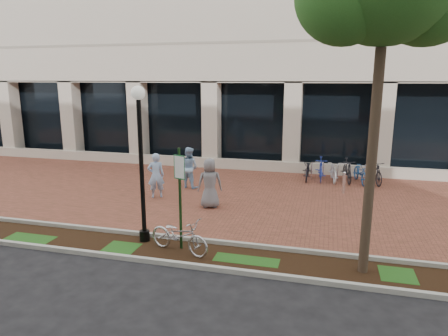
% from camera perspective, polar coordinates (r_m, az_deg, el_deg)
% --- Properties ---
extents(ground, '(120.00, 120.00, 0.00)m').
position_cam_1_polar(ground, '(15.26, 0.25, -3.93)').
color(ground, black).
rests_on(ground, ground).
extents(brick_plaza, '(40.00, 9.00, 0.01)m').
position_cam_1_polar(brick_plaza, '(15.26, 0.25, -3.91)').
color(brick_plaza, brown).
rests_on(brick_plaza, ground).
extents(planting_strip, '(40.00, 1.50, 0.01)m').
position_cam_1_polar(planting_strip, '(10.57, -7.04, -11.76)').
color(planting_strip, black).
rests_on(planting_strip, ground).
extents(curb_plaza_side, '(40.00, 0.12, 0.12)m').
position_cam_1_polar(curb_plaza_side, '(11.19, -5.62, -10.00)').
color(curb_plaza_side, '#A4A59B').
rests_on(curb_plaza_side, ground).
extents(curb_street_side, '(40.00, 0.12, 0.12)m').
position_cam_1_polar(curb_street_side, '(9.92, -8.69, -13.17)').
color(curb_street_side, '#A4A59B').
rests_on(curb_street_side, ground).
extents(parking_sign, '(0.34, 0.07, 2.68)m').
position_cam_1_polar(parking_sign, '(10.15, -6.36, -2.69)').
color(parking_sign, '#123313').
rests_on(parking_sign, ground).
extents(lamppost, '(0.36, 0.36, 4.19)m').
position_cam_1_polar(lamppost, '(10.67, -11.78, 1.64)').
color(lamppost, black).
rests_on(lamppost, ground).
extents(locked_bicycle, '(1.88, 1.11, 0.93)m').
position_cam_1_polar(locked_bicycle, '(10.34, -6.42, -9.54)').
color(locked_bicycle, silver).
rests_on(locked_bicycle, ground).
extents(pedestrian_left, '(0.73, 0.64, 1.69)m').
position_cam_1_polar(pedestrian_left, '(15.00, -9.69, -1.06)').
color(pedestrian_left, '#99B9E4').
rests_on(pedestrian_left, ground).
extents(pedestrian_mid, '(0.94, 0.81, 1.67)m').
position_cam_1_polar(pedestrian_mid, '(16.21, -5.04, 0.07)').
color(pedestrian_mid, '#94B9DD').
rests_on(pedestrian_mid, ground).
extents(pedestrian_right, '(0.98, 0.80, 1.73)m').
position_cam_1_polar(pedestrian_right, '(13.65, -2.04, -2.18)').
color(pedestrian_right, slate).
rests_on(pedestrian_right, ground).
extents(bollard, '(0.12, 0.12, 0.86)m').
position_cam_1_polar(bollard, '(16.12, 16.76, -1.96)').
color(bollard, silver).
rests_on(bollard, ground).
extents(bike_rack_cluster, '(3.51, 1.85, 1.03)m').
position_cam_1_polar(bike_rack_cluster, '(17.87, 16.22, -0.37)').
color(bike_rack_cluster, black).
rests_on(bike_rack_cluster, ground).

